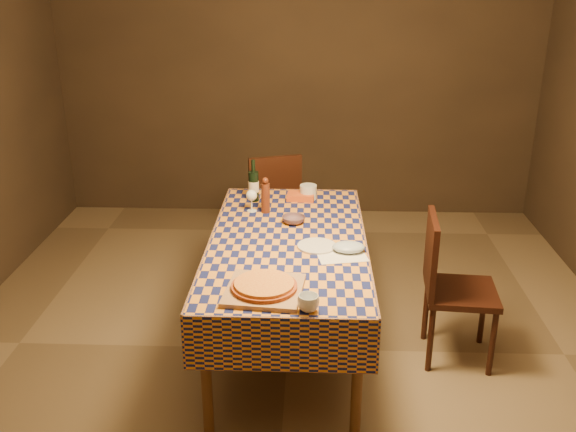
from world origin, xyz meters
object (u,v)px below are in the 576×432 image
(cutting_board, at_px, (264,290))
(bowl, at_px, (294,220))
(pizza, at_px, (264,285))
(wine_bottle, at_px, (254,185))
(chair_right, at_px, (448,281))
(white_plate, at_px, (317,246))
(dining_table, at_px, (288,251))
(chair_far, at_px, (272,201))

(cutting_board, relative_size, bowl, 2.58)
(cutting_board, xyz_separation_m, pizza, (0.00, 0.00, 0.03))
(wine_bottle, xyz_separation_m, chair_right, (1.24, -0.70, -0.36))
(wine_bottle, relative_size, white_plate, 1.29)
(cutting_board, bearing_deg, dining_table, 82.23)
(chair_far, bearing_deg, chair_right, -49.63)
(pizza, distance_m, white_plate, 0.62)
(wine_bottle, bearing_deg, white_plate, -60.71)
(dining_table, relative_size, chair_far, 1.98)
(dining_table, distance_m, chair_right, 0.99)
(cutting_board, relative_size, pizza, 0.94)
(pizza, xyz_separation_m, white_plate, (0.27, 0.56, -0.03))
(chair_far, relative_size, chair_right, 1.00)
(cutting_board, distance_m, wine_bottle, 1.36)
(chair_far, bearing_deg, bowl, -79.06)
(wine_bottle, bearing_deg, cutting_board, -82.77)
(dining_table, height_order, wine_bottle, wine_bottle)
(chair_far, xyz_separation_m, chair_right, (1.15, -1.36, 0.00))
(cutting_board, distance_m, chair_right, 1.27)
(pizza, relative_size, chair_right, 0.43)
(chair_right, bearing_deg, cutting_board, -148.83)
(dining_table, distance_m, wine_bottle, 0.74)
(dining_table, xyz_separation_m, wine_bottle, (-0.26, 0.67, 0.19))
(dining_table, relative_size, bowl, 12.57)
(white_plate, xyz_separation_m, chair_far, (-0.35, 1.44, -0.25))
(dining_table, distance_m, bowl, 0.28)
(cutting_board, bearing_deg, bowl, 82.68)
(dining_table, relative_size, pizza, 4.57)
(white_plate, xyz_separation_m, chair_right, (0.80, 0.08, -0.25))
(bowl, bearing_deg, wine_bottle, 125.18)
(wine_bottle, height_order, white_plate, wine_bottle)
(cutting_board, height_order, bowl, bowl)
(dining_table, distance_m, chair_far, 1.35)
(chair_right, bearing_deg, chair_far, 130.37)
(wine_bottle, xyz_separation_m, white_plate, (0.44, -0.78, -0.10))
(dining_table, height_order, white_plate, white_plate)
(pizza, bearing_deg, chair_far, 92.50)
(bowl, xyz_separation_m, chair_right, (0.95, -0.29, -0.27))
(bowl, distance_m, white_plate, 0.40)
(bowl, bearing_deg, white_plate, -68.21)
(bowl, xyz_separation_m, chair_far, (-0.21, 1.07, -0.27))
(pizza, relative_size, wine_bottle, 1.37)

